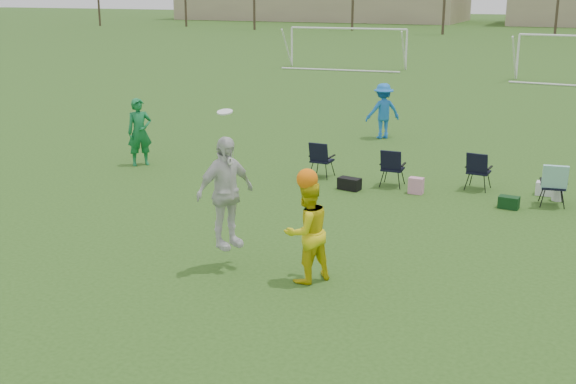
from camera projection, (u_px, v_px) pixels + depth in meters
The scene contains 6 objects.
ground at pixel (262, 311), 11.32m from camera, with size 260.00×260.00×0.00m, color #2A4E18.
fielder_green_near at pixel (140, 132), 20.31m from camera, with size 0.69×0.46×1.91m, color #136F37.
fielder_blue at pixel (383, 111), 23.96m from camera, with size 1.18×0.68×1.83m, color blue.
center_contest at pixel (264, 210), 12.45m from camera, with size 2.53×1.27×2.91m.
sideline_setup at pixel (508, 176), 17.32m from camera, with size 9.16×1.87×1.74m.
goal_left at pixel (348, 36), 44.63m from camera, with size 7.39×0.76×2.46m.
Camera 1 is at (4.44, -9.38, 4.91)m, focal length 45.00 mm.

